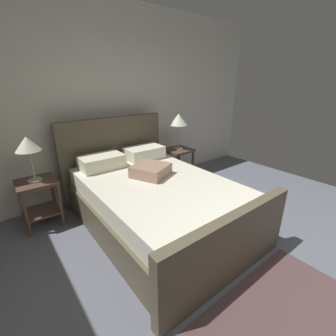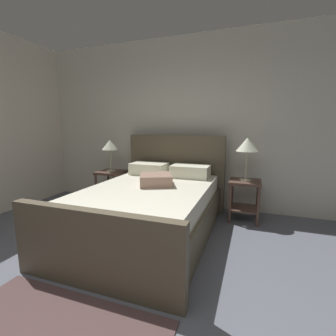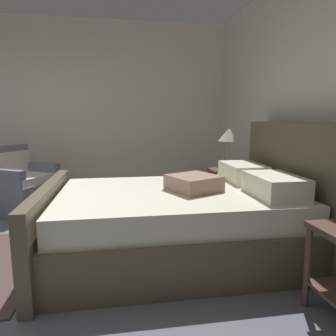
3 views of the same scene
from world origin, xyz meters
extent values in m
cube|color=silver|center=(-2.89, 0.00, 1.42)|extent=(0.12, 6.37, 2.83)
cube|color=brown|center=(-0.29, 1.81, 0.20)|extent=(1.51, 2.15, 0.40)
cube|color=brown|center=(-0.28, 2.93, 0.62)|extent=(1.62, 0.11, 1.23)
cube|color=brown|center=(-0.29, 0.69, 0.35)|extent=(1.62, 0.11, 0.70)
cube|color=silver|center=(-0.29, 1.81, 0.51)|extent=(1.43, 2.09, 0.22)
cube|color=#EAE7C9|center=(-0.62, 2.60, 0.71)|extent=(0.56, 0.36, 0.18)
cube|color=white|center=(0.06, 2.59, 0.71)|extent=(0.56, 0.36, 0.18)
cube|color=#A07C68|center=(-0.25, 1.97, 0.69)|extent=(0.53, 0.53, 0.14)
cylinder|color=brown|center=(0.66, 2.53, 0.28)|extent=(0.04, 0.04, 0.56)
cube|color=brown|center=(-1.42, 2.73, 0.58)|extent=(0.44, 0.44, 0.04)
cube|color=brown|center=(-1.42, 2.73, 0.18)|extent=(0.40, 0.40, 0.02)
cylinder|color=brown|center=(-1.61, 2.54, 0.28)|extent=(0.04, 0.04, 0.56)
cylinder|color=brown|center=(-1.23, 2.54, 0.28)|extent=(0.04, 0.04, 0.56)
cylinder|color=brown|center=(-1.61, 2.92, 0.28)|extent=(0.04, 0.04, 0.56)
cylinder|color=brown|center=(-1.23, 2.92, 0.28)|extent=(0.04, 0.04, 0.56)
cylinder|color=#B7B293|center=(-1.42, 2.73, 0.61)|extent=(0.16, 0.16, 0.02)
cylinder|color=#B7B293|center=(-1.42, 2.73, 0.80)|extent=(0.02, 0.02, 0.36)
cone|color=white|center=(-1.42, 2.73, 1.06)|extent=(0.28, 0.28, 0.17)
cube|color=slate|center=(-1.94, 0.02, 0.21)|extent=(0.99, 0.99, 0.42)
cube|color=silver|center=(-1.94, 0.02, 0.47)|extent=(0.91, 0.91, 0.10)
cube|color=slate|center=(-2.10, -0.25, 0.66)|extent=(0.68, 0.47, 0.48)
cube|color=silver|center=(-2.05, -0.17, 0.64)|extent=(0.58, 0.40, 0.36)
cube|color=slate|center=(-1.68, -0.14, 0.53)|extent=(0.41, 0.61, 0.22)
cube|color=slate|center=(-2.21, 0.17, 0.53)|extent=(0.41, 0.61, 0.22)
camera|label=1|loc=(-1.73, -0.25, 1.73)|focal=24.54mm
camera|label=2|loc=(0.90, -0.83, 1.36)|focal=25.45mm
camera|label=3|loc=(2.39, 1.29, 1.27)|focal=32.61mm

